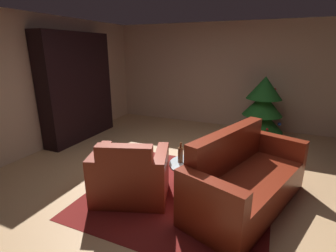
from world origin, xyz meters
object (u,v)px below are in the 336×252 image
bookshelf_unit (82,88)px  bottle_on_table (180,154)px  armchair_red (130,177)px  couch_red (244,180)px  coffee_table (193,167)px  decorated_tree (263,107)px  book_stack_on_table (195,164)px

bookshelf_unit → bottle_on_table: size_ratio=7.90×
armchair_red → couch_red: (1.39, 0.48, 0.01)m
armchair_red → couch_red: 1.47m
coffee_table → bottle_on_table: 0.24m
bottle_on_table → decorated_tree: (0.87, 2.76, 0.17)m
armchair_red → coffee_table: armchair_red is taller
couch_red → decorated_tree: bearing=89.7°
bottle_on_table → coffee_table: bearing=4.9°
bottle_on_table → armchair_red: bearing=-139.1°
couch_red → bottle_on_table: 0.89m
armchair_red → book_stack_on_table: size_ratio=5.51×
coffee_table → decorated_tree: decorated_tree is taller
armchair_red → coffee_table: bearing=33.7°
book_stack_on_table → decorated_tree: bearing=77.1°
couch_red → decorated_tree: (0.02, 2.74, 0.39)m
bottle_on_table → book_stack_on_table: bearing=-10.5°
couch_red → coffee_table: (-0.68, -0.01, 0.06)m
bookshelf_unit → book_stack_on_table: bearing=-23.8°
couch_red → bottle_on_table: (-0.86, -0.02, 0.22)m
bookshelf_unit → decorated_tree: bookshelf_unit is taller
bookshelf_unit → coffee_table: bookshelf_unit is taller
bookshelf_unit → armchair_red: 2.98m
bookshelf_unit → decorated_tree: size_ratio=1.65×
coffee_table → book_stack_on_table: bearing=-48.5°
coffee_table → bottle_on_table: bearing=-175.1°
bookshelf_unit → coffee_table: 3.32m
bookshelf_unit → bottle_on_table: bearing=-24.8°
armchair_red → bottle_on_table: size_ratio=4.00×
couch_red → coffee_table: size_ratio=3.16×
coffee_table → book_stack_on_table: size_ratio=3.15×
couch_red → bottle_on_table: bearing=-178.6°
bookshelf_unit → book_stack_on_table: (3.03, -1.34, -0.65)m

